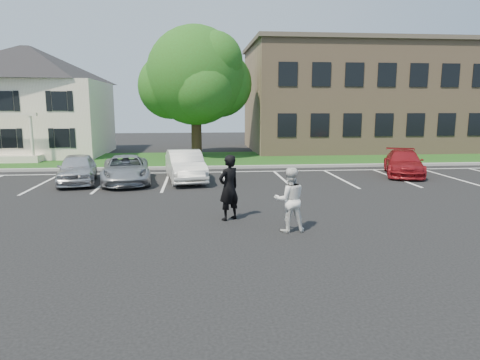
{
  "coord_description": "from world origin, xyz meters",
  "views": [
    {
      "loc": [
        -1.28,
        -11.96,
        3.52
      ],
      "look_at": [
        0.0,
        1.0,
        1.25
      ],
      "focal_mm": 32.0,
      "sensor_mm": 36.0,
      "label": 1
    }
  ],
  "objects_px": {
    "tree": "(197,78)",
    "car_silver_minivan": "(126,169)",
    "car_silver_west": "(77,169)",
    "house": "(30,101)",
    "man_black_suit": "(229,188)",
    "car_white_sedan": "(185,166)",
    "car_red_compact": "(404,163)",
    "office_building": "(386,98)",
    "man_white_shirt": "(290,200)"
  },
  "relations": [
    {
      "from": "man_white_shirt",
      "to": "car_red_compact",
      "type": "bearing_deg",
      "value": -132.28
    },
    {
      "from": "office_building",
      "to": "car_silver_minivan",
      "type": "distance_m",
      "value": 23.61
    },
    {
      "from": "car_white_sedan",
      "to": "car_red_compact",
      "type": "xyz_separation_m",
      "value": [
        11.08,
        0.61,
        -0.09
      ]
    },
    {
      "from": "tree",
      "to": "man_black_suit",
      "type": "distance_m",
      "value": 17.37
    },
    {
      "from": "car_silver_minivan",
      "to": "car_red_compact",
      "type": "relative_size",
      "value": 1.04
    },
    {
      "from": "office_building",
      "to": "tree",
      "type": "xyz_separation_m",
      "value": [
        -15.28,
        -4.23,
        1.19
      ]
    },
    {
      "from": "office_building",
      "to": "car_silver_minivan",
      "type": "xyz_separation_m",
      "value": [
        -18.6,
        -14.1,
        -3.53
      ]
    },
    {
      "from": "office_building",
      "to": "car_white_sedan",
      "type": "xyz_separation_m",
      "value": [
        -15.89,
        -13.8,
        -3.44
      ]
    },
    {
      "from": "office_building",
      "to": "car_white_sedan",
      "type": "relative_size",
      "value": 5.14
    },
    {
      "from": "man_white_shirt",
      "to": "car_white_sedan",
      "type": "distance_m",
      "value": 9.18
    },
    {
      "from": "office_building",
      "to": "man_black_suit",
      "type": "xyz_separation_m",
      "value": [
        -14.35,
        -21.02,
        -3.14
      ]
    },
    {
      "from": "office_building",
      "to": "car_white_sedan",
      "type": "bearing_deg",
      "value": -139.02
    },
    {
      "from": "tree",
      "to": "car_silver_minivan",
      "type": "bearing_deg",
      "value": -108.56
    },
    {
      "from": "man_black_suit",
      "to": "car_silver_minivan",
      "type": "distance_m",
      "value": 8.13
    },
    {
      "from": "man_white_shirt",
      "to": "house",
      "type": "bearing_deg",
      "value": -56.64
    },
    {
      "from": "car_silver_west",
      "to": "car_red_compact",
      "type": "distance_m",
      "value": 16.01
    },
    {
      "from": "office_building",
      "to": "car_silver_west",
      "type": "xyz_separation_m",
      "value": [
        -20.8,
        -13.96,
        -3.48
      ]
    },
    {
      "from": "car_silver_west",
      "to": "house",
      "type": "bearing_deg",
      "value": 107.53
    },
    {
      "from": "tree",
      "to": "car_silver_west",
      "type": "distance_m",
      "value": 12.12
    },
    {
      "from": "tree",
      "to": "man_black_suit",
      "type": "relative_size",
      "value": 4.31
    },
    {
      "from": "man_black_suit",
      "to": "man_white_shirt",
      "type": "relative_size",
      "value": 1.12
    },
    {
      "from": "man_black_suit",
      "to": "car_silver_minivan",
      "type": "xyz_separation_m",
      "value": [
        -4.25,
        6.92,
        -0.4
      ]
    },
    {
      "from": "car_silver_minivan",
      "to": "car_white_sedan",
      "type": "relative_size",
      "value": 1.03
    },
    {
      "from": "office_building",
      "to": "man_white_shirt",
      "type": "relative_size",
      "value": 12.25
    },
    {
      "from": "tree",
      "to": "car_white_sedan",
      "type": "distance_m",
      "value": 10.65
    },
    {
      "from": "house",
      "to": "man_black_suit",
      "type": "bearing_deg",
      "value": -56.35
    },
    {
      "from": "man_black_suit",
      "to": "car_silver_west",
      "type": "relative_size",
      "value": 0.51
    },
    {
      "from": "house",
      "to": "tree",
      "type": "distance_m",
      "value": 12.02
    },
    {
      "from": "man_black_suit",
      "to": "car_red_compact",
      "type": "height_order",
      "value": "man_black_suit"
    },
    {
      "from": "car_red_compact",
      "to": "car_white_sedan",
      "type": "bearing_deg",
      "value": -156.46
    },
    {
      "from": "man_white_shirt",
      "to": "car_red_compact",
      "type": "xyz_separation_m",
      "value": [
        7.93,
        9.23,
        -0.29
      ]
    },
    {
      "from": "office_building",
      "to": "car_silver_west",
      "type": "height_order",
      "value": "office_building"
    },
    {
      "from": "tree",
      "to": "man_black_suit",
      "type": "height_order",
      "value": "tree"
    },
    {
      "from": "man_black_suit",
      "to": "car_silver_west",
      "type": "distance_m",
      "value": 9.57
    },
    {
      "from": "house",
      "to": "car_white_sedan",
      "type": "relative_size",
      "value": 2.36
    },
    {
      "from": "house",
      "to": "tree",
      "type": "relative_size",
      "value": 1.17
    },
    {
      "from": "man_black_suit",
      "to": "car_silver_west",
      "type": "xyz_separation_m",
      "value": [
        -6.45,
        7.06,
        -0.35
      ]
    },
    {
      "from": "office_building",
      "to": "car_silver_west",
      "type": "bearing_deg",
      "value": -146.13
    },
    {
      "from": "office_building",
      "to": "tree",
      "type": "relative_size",
      "value": 2.55
    },
    {
      "from": "house",
      "to": "man_white_shirt",
      "type": "height_order",
      "value": "house"
    },
    {
      "from": "office_building",
      "to": "car_silver_west",
      "type": "relative_size",
      "value": 5.65
    },
    {
      "from": "house",
      "to": "man_white_shirt",
      "type": "bearing_deg",
      "value": -55.05
    },
    {
      "from": "man_black_suit",
      "to": "car_red_compact",
      "type": "relative_size",
      "value": 0.47
    },
    {
      "from": "man_black_suit",
      "to": "car_white_sedan",
      "type": "relative_size",
      "value": 0.47
    },
    {
      "from": "tree",
      "to": "car_red_compact",
      "type": "xyz_separation_m",
      "value": [
        10.47,
        -8.97,
        -4.72
      ]
    },
    {
      "from": "tree",
      "to": "man_white_shirt",
      "type": "bearing_deg",
      "value": -82.05
    },
    {
      "from": "car_red_compact",
      "to": "tree",
      "type": "bearing_deg",
      "value": 159.83
    },
    {
      "from": "tree",
      "to": "car_white_sedan",
      "type": "relative_size",
      "value": 2.02
    },
    {
      "from": "tree",
      "to": "car_red_compact",
      "type": "relative_size",
      "value": 2.04
    },
    {
      "from": "car_silver_minivan",
      "to": "car_silver_west",
      "type": "bearing_deg",
      "value": 167.83
    }
  ]
}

